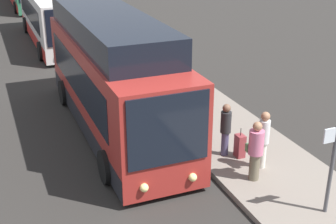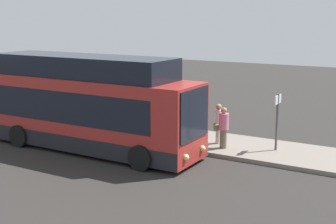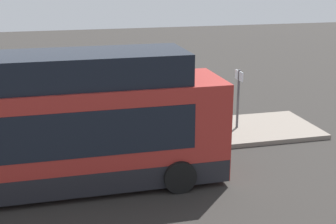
{
  "view_description": "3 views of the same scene",
  "coord_description": "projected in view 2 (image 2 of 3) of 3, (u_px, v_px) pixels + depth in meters",
  "views": [
    {
      "loc": [
        14.53,
        -4.11,
        7.2
      ],
      "look_at": [
        3.08,
        0.53,
        1.96
      ],
      "focal_mm": 50.0,
      "sensor_mm": 36.0,
      "label": 1
    },
    {
      "loc": [
        12.49,
        -15.52,
        5.81
      ],
      "look_at": [
        3.08,
        0.53,
        1.96
      ],
      "focal_mm": 50.0,
      "sensor_mm": 36.0,
      "label": 2
    },
    {
      "loc": [
        -0.51,
        -13.63,
        6.4
      ],
      "look_at": [
        3.08,
        0.53,
        1.96
      ],
      "focal_mm": 50.0,
      "sensor_mm": 36.0,
      "label": 3
    }
  ],
  "objects": [
    {
      "name": "platform",
      "position": [
        143.0,
        133.0,
        23.26
      ],
      "size": [
        20.0,
        3.44,
        0.18
      ],
      "color": "slate",
      "rests_on": "ground"
    },
    {
      "name": "bus_lead",
      "position": [
        89.0,
        108.0,
        20.31
      ],
      "size": [
        10.25,
        2.84,
        4.13
      ],
      "color": "maroon",
      "rests_on": "ground"
    },
    {
      "name": "sign_post",
      "position": [
        277.0,
        115.0,
        19.66
      ],
      "size": [
        0.1,
        0.75,
        2.43
      ],
      "color": "#4C4C51",
      "rests_on": "platform"
    },
    {
      "name": "passenger_with_bags",
      "position": [
        223.0,
        126.0,
        20.08
      ],
      "size": [
        0.62,
        0.46,
        1.79
      ],
      "rotation": [
        0.0,
        0.0,
        1.49
      ],
      "color": "#6B604C",
      "rests_on": "platform"
    },
    {
      "name": "passenger_boarding",
      "position": [
        189.0,
        123.0,
        20.82
      ],
      "size": [
        0.4,
        0.4,
        1.72
      ],
      "rotation": [
        0.0,
        0.0,
        -1.8
      ],
      "color": "#4C476B",
      "rests_on": "platform"
    },
    {
      "name": "suitcase",
      "position": [
        199.0,
        134.0,
        21.12
      ],
      "size": [
        0.33,
        0.25,
        0.97
      ],
      "color": "maroon",
      "rests_on": "platform"
    },
    {
      "name": "passenger_waiting",
      "position": [
        218.0,
        122.0,
        20.79
      ],
      "size": [
        0.39,
        0.54,
        1.8
      ],
      "rotation": [
        0.0,
        0.0,
        -2.95
      ],
      "color": "silver",
      "rests_on": "platform"
    },
    {
      "name": "ground",
      "position": [
        101.0,
        151.0,
        20.47
      ],
      "size": [
        80.0,
        80.0,
        0.0
      ],
      "primitive_type": "plane",
      "color": "#2B2826"
    }
  ]
}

